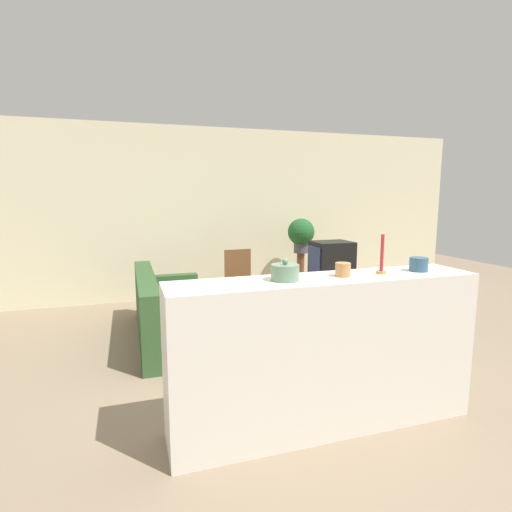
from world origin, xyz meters
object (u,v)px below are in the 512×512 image
(couch, at_px, (171,315))
(television, at_px, (331,259))
(wooden_chair, at_px, (240,276))
(potted_plant, at_px, (301,233))
(decorative_bowl, at_px, (285,272))

(couch, bearing_deg, television, 9.56)
(wooden_chair, bearing_deg, potted_plant, 18.35)
(couch, xyz_separation_m, potted_plant, (2.22, 1.32, 0.76))
(couch, distance_m, potted_plant, 2.70)
(couch, xyz_separation_m, decorative_bowl, (0.54, -2.15, 0.87))
(couch, bearing_deg, decorative_bowl, -75.99)
(potted_plant, height_order, decorative_bowl, potted_plant)
(television, relative_size, decorative_bowl, 2.90)
(potted_plant, bearing_deg, couch, -149.21)
(couch, relative_size, potted_plant, 3.63)
(television, xyz_separation_m, wooden_chair, (-1.17, 0.57, -0.29))
(couch, distance_m, wooden_chair, 1.46)
(potted_plant, bearing_deg, wooden_chair, -161.65)
(television, relative_size, wooden_chair, 0.64)
(couch, height_order, decorative_bowl, decorative_bowl)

